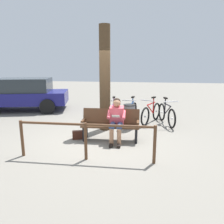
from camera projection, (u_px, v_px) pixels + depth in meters
name	position (u px, v px, depth m)	size (l,w,h in m)	color
ground_plane	(102.00, 139.00, 6.21)	(40.00, 40.00, 0.00)	slate
bench	(111.00, 122.00, 6.07)	(1.62, 0.54, 0.87)	#51331E
person_reading	(116.00, 118.00, 5.85)	(0.50, 0.78, 1.20)	#D84C59
handbag	(78.00, 135.00, 6.18)	(0.30, 0.14, 0.24)	#3F1E14
tree_trunk	(105.00, 79.00, 6.80)	(0.34, 0.34, 3.27)	#4C3823
litter_bin	(129.00, 117.00, 7.10)	(0.39, 0.39, 0.82)	slate
bicycle_black	(166.00, 114.00, 7.68)	(0.59, 1.64, 0.94)	black
bicycle_green	(151.00, 113.00, 7.86)	(0.76, 1.56, 0.94)	black
bicycle_purple	(132.00, 113.00, 7.91)	(0.48, 1.67, 0.94)	black
bicycle_blue	(114.00, 113.00, 7.87)	(0.48, 1.68, 0.94)	black
railing_fence	(85.00, 134.00, 4.76)	(3.08, 0.15, 0.85)	#51331E
parked_car	(22.00, 94.00, 9.92)	(4.52, 2.82, 1.47)	navy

